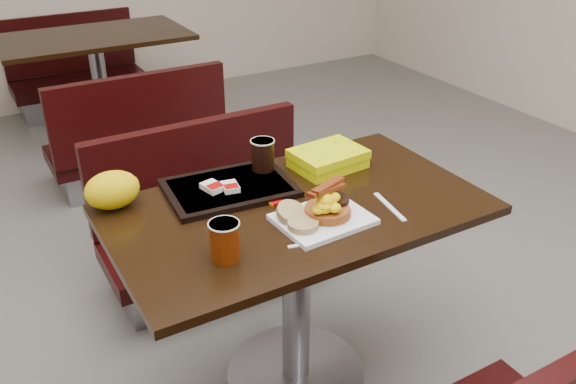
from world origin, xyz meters
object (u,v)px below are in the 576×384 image
bench_far_s (133,126)px  clamshell (328,158)px  tray (229,188)px  table_near (296,298)px  knife (390,207)px  coffee_cup_far (263,155)px  platter (323,219)px  pancake_stack (328,210)px  table_far (101,90)px  hashbrown_sleeve_left (212,187)px  bench_far_n (77,67)px  bench_near_n (215,215)px  coffee_cup_near (225,241)px  hashbrown_sleeve_right (230,187)px  paper_bag (112,190)px  fork (303,244)px

bench_far_s → clamshell: clamshell is taller
tray → table_near: bearing=-49.1°
knife → coffee_cup_far: bearing=-140.4°
platter → pancake_stack: bearing=12.2°
table_far → hashbrown_sleeve_left: bearing=-94.9°
bench_far_n → platter: (0.02, -3.43, 0.40)m
bench_near_n → bench_far_s: (0.00, 1.20, 0.00)m
table_near → tray: tray is taller
platter → tray: bearing=113.4°
pancake_stack → hashbrown_sleeve_left: size_ratio=1.95×
pancake_stack → hashbrown_sleeve_left: pancake_stack is taller
pancake_stack → coffee_cup_near: bearing=-174.1°
pancake_stack → clamshell: size_ratio=0.58×
bench_near_n → hashbrown_sleeve_right: bearing=-106.3°
coffee_cup_near → coffee_cup_far: size_ratio=1.05×
tray → coffee_cup_near: bearing=-111.5°
bench_near_n → paper_bag: (-0.51, -0.41, 0.45)m
bench_far_s → table_far: bearing=90.0°
clamshell → paper_bag: paper_bag is taller
bench_far_s → hashbrown_sleeve_left: 1.76m
table_far → bench_far_s: (0.00, -0.70, -0.02)m
clamshell → paper_bag: bearing=167.9°
bench_far_n → coffee_cup_far: (0.01, -3.05, 0.46)m
hashbrown_sleeve_right → clamshell: clamshell is taller
fork → coffee_cup_far: (0.12, 0.46, 0.07)m
table_near → table_far: same height
hashbrown_sleeve_left → clamshell: clamshell is taller
table_near → pancake_stack: size_ratio=8.30×
bench_far_s → bench_near_n: bearing=-90.0°
tray → pancake_stack: bearing=-55.6°
fork → paper_bag: 0.64m
table_near → knife: size_ratio=6.32×
bench_far_n → coffee_cup_far: 3.08m
coffee_cup_far → paper_bag: size_ratio=0.63×
coffee_cup_near → table_near: bearing=26.0°
tray → table_far: bearing=91.6°
hashbrown_sleeve_right → coffee_cup_far: coffee_cup_far is taller
table_far → hashbrown_sleeve_right: bearing=-93.6°
bench_far_n → clamshell: (0.24, -3.11, 0.42)m
hashbrown_sleeve_left → table_far: bearing=71.9°
platter → hashbrown_sleeve_right: size_ratio=4.02×
bench_far_n → clamshell: bearing=-85.6°
paper_bag → bench_far_n: bearing=80.4°
bench_near_n → clamshell: clamshell is taller
hashbrown_sleeve_left → coffee_cup_far: 0.23m
knife → clamshell: (-0.01, 0.35, 0.03)m
tray → hashbrown_sleeve_left: (-0.06, 0.00, 0.02)m
hashbrown_sleeve_right → clamshell: bearing=11.7°
tray → hashbrown_sleeve_right: bearing=-103.0°
bench_far_n → platter: bearing=-89.7°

